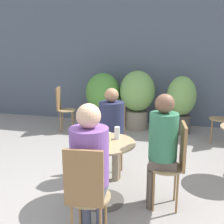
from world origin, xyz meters
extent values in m
plane|color=gray|center=(0.00, 0.00, 0.00)|extent=(20.00, 20.00, 0.00)
cube|color=#4C5666|center=(0.00, 3.78, 1.50)|extent=(10.00, 0.06, 3.00)
cylinder|color=#514C47|center=(0.02, 0.22, 0.01)|extent=(0.48, 0.48, 0.01)
cylinder|color=#514C47|center=(0.02, 0.22, 0.36)|extent=(0.06, 0.06, 0.68)
cylinder|color=#997F5B|center=(0.02, 0.22, 0.71)|extent=(0.72, 0.72, 0.02)
cylinder|color=#997F56|center=(0.09, -0.47, 0.47)|extent=(0.38, 0.38, 0.02)
cylinder|color=olive|center=(-0.04, -0.36, 0.23)|extent=(0.02, 0.02, 0.46)
cylinder|color=olive|center=(0.20, -0.33, 0.23)|extent=(0.02, 0.02, 0.46)
cube|color=olive|center=(0.11, -0.64, 0.72)|extent=(0.32, 0.06, 0.48)
cylinder|color=#997F56|center=(0.70, 0.29, 0.47)|extent=(0.38, 0.38, 0.02)
cylinder|color=olive|center=(0.84, 0.18, 0.23)|extent=(0.02, 0.02, 0.46)
cylinder|color=olive|center=(0.81, 0.43, 0.23)|extent=(0.02, 0.02, 0.46)
cylinder|color=olive|center=(0.59, 0.16, 0.23)|extent=(0.02, 0.02, 0.46)
cylinder|color=olive|center=(0.57, 0.40, 0.23)|extent=(0.02, 0.02, 0.46)
cube|color=olive|center=(0.87, 0.31, 0.72)|extent=(0.06, 0.32, 0.48)
cylinder|color=#997F56|center=(-0.06, 0.90, 0.47)|extent=(0.38, 0.38, 0.02)
cylinder|color=olive|center=(0.05, 1.04, 0.23)|extent=(0.02, 0.02, 0.46)
cylinder|color=olive|center=(-0.19, 1.01, 0.23)|extent=(0.02, 0.02, 0.46)
cylinder|color=olive|center=(0.08, 0.79, 0.23)|extent=(0.02, 0.02, 0.46)
cylinder|color=olive|center=(-0.17, 0.77, 0.23)|extent=(0.02, 0.02, 0.46)
cube|color=olive|center=(-0.07, 1.07, 0.72)|extent=(0.32, 0.06, 0.48)
cylinder|color=#997F56|center=(1.57, 2.67, 0.47)|extent=(0.38, 0.38, 0.02)
cylinder|color=olive|center=(1.43, 2.57, 0.23)|extent=(0.02, 0.02, 0.46)
cylinder|color=olive|center=(1.46, 2.81, 0.23)|extent=(0.02, 0.02, 0.46)
cylinder|color=#997F56|center=(-1.50, 2.66, 0.47)|extent=(0.38, 0.38, 0.02)
cylinder|color=olive|center=(-1.65, 2.75, 0.23)|extent=(0.02, 0.02, 0.46)
cylinder|color=olive|center=(-1.60, 2.51, 0.23)|extent=(0.02, 0.02, 0.46)
cylinder|color=olive|center=(-1.41, 2.80, 0.23)|extent=(0.02, 0.02, 0.46)
cylinder|color=olive|center=(-1.36, 2.57, 0.23)|extent=(0.02, 0.02, 0.46)
cube|color=olive|center=(-1.67, 2.62, 0.72)|extent=(0.11, 0.32, 0.48)
cylinder|color=#42475B|center=(0.15, -0.30, 0.23)|extent=(0.10, 0.10, 0.45)
cylinder|color=#42475B|center=(0.00, -0.31, 0.23)|extent=(0.10, 0.10, 0.45)
cube|color=#42475B|center=(0.09, -0.43, 0.53)|extent=(0.32, 0.35, 0.10)
cylinder|color=#7A4C9E|center=(0.09, -0.43, 0.82)|extent=(0.33, 0.33, 0.49)
sphere|color=#DBAD89|center=(0.09, -0.43, 1.17)|extent=(0.21, 0.21, 0.21)
cylinder|color=brown|center=(0.54, 0.34, 0.23)|extent=(0.09, 0.09, 0.45)
cylinder|color=brown|center=(0.56, 0.21, 0.23)|extent=(0.09, 0.09, 0.45)
cube|color=brown|center=(0.66, 0.29, 0.52)|extent=(0.32, 0.29, 0.09)
cylinder|color=#337551|center=(0.66, 0.29, 0.82)|extent=(0.30, 0.30, 0.50)
sphere|color=brown|center=(0.66, 0.29, 1.17)|extent=(0.20, 0.20, 0.20)
cylinder|color=gray|center=(-0.11, 0.73, 0.23)|extent=(0.10, 0.10, 0.45)
cylinder|color=gray|center=(0.04, 0.75, 0.23)|extent=(0.10, 0.10, 0.45)
cube|color=gray|center=(-0.05, 0.86, 0.53)|extent=(0.32, 0.35, 0.10)
cylinder|color=#232847|center=(-0.05, 0.86, 0.81)|extent=(0.33, 0.33, 0.47)
sphere|color=#9E7051|center=(-0.05, 0.86, 1.14)|extent=(0.19, 0.19, 0.19)
cylinder|color=silver|center=(-0.13, 0.34, 0.79)|extent=(0.07, 0.07, 0.15)
cylinder|color=#DBC65B|center=(-0.13, 0.10, 0.80)|extent=(0.06, 0.06, 0.16)
cylinder|color=beige|center=(0.12, 0.06, 0.80)|extent=(0.06, 0.06, 0.17)
cylinder|color=silver|center=(0.15, 0.36, 0.79)|extent=(0.06, 0.06, 0.14)
cylinder|color=#93664C|center=(-0.86, 3.21, 0.17)|extent=(0.46, 0.46, 0.33)
ellipsoid|color=#4C8938|center=(-0.86, 3.21, 0.78)|extent=(0.78, 0.78, 0.89)
cylinder|color=slate|center=(-0.08, 3.22, 0.20)|extent=(0.48, 0.48, 0.41)
ellipsoid|color=#709E51|center=(-0.08, 3.22, 0.85)|extent=(0.76, 0.76, 0.89)
cylinder|color=#47423D|center=(0.86, 3.14, 0.19)|extent=(0.43, 0.43, 0.38)
ellipsoid|color=#709E51|center=(0.86, 3.14, 0.79)|extent=(0.60, 0.60, 0.82)
camera|label=1|loc=(0.80, -2.40, 1.69)|focal=42.00mm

